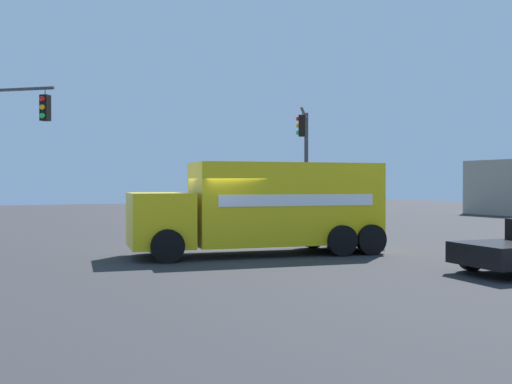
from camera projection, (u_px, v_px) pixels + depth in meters
name	position (u px, v px, depth m)	size (l,w,h in m)	color
ground_plane	(232.00, 256.00, 18.94)	(100.00, 100.00, 0.00)	#2B2B2D
delivery_truck	(266.00, 207.00, 19.36)	(4.10, 8.52, 3.02)	yellow
traffic_light_primary	(305.00, 152.00, 28.21)	(3.24, 2.36, 5.88)	#38383D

